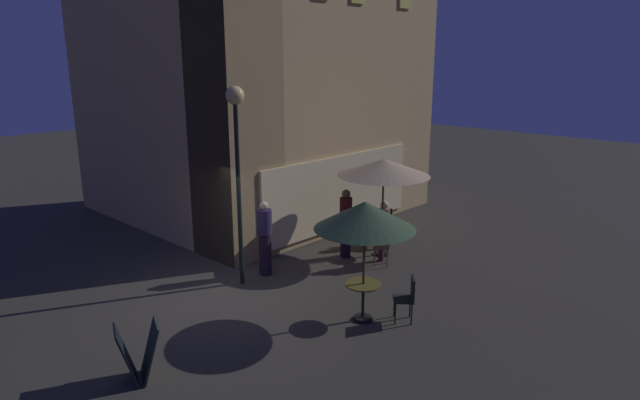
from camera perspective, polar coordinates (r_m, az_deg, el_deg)
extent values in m
plane|color=#3A362D|center=(12.15, -10.87, -9.81)|extent=(60.00, 60.00, 0.00)
cube|color=tan|center=(16.06, 0.83, 12.84)|extent=(8.53, 1.73, 8.92)
cube|color=tan|center=(16.50, -16.30, 12.32)|extent=(1.73, 8.37, 8.92)
cube|color=beige|center=(15.59, 2.17, 0.85)|extent=(5.97, 0.08, 2.10)
cylinder|color=black|center=(12.03, -8.50, 0.43)|extent=(0.10, 0.10, 4.11)
sphere|color=#FACD79|center=(11.69, -8.91, 10.80)|extent=(0.39, 0.39, 0.39)
cube|color=#1F2925|center=(9.37, -17.41, -14.83)|extent=(0.49, 0.62, 0.93)
cube|color=black|center=(9.36, -19.68, -15.08)|extent=(0.49, 0.62, 0.93)
cylinder|color=black|center=(14.35, 6.43, -5.65)|extent=(0.40, 0.40, 0.03)
cylinder|color=black|center=(14.24, 6.47, -4.33)|extent=(0.06, 0.06, 0.73)
cylinder|color=#443926|center=(14.12, 6.51, -2.88)|extent=(0.70, 0.70, 0.03)
cylinder|color=black|center=(10.97, 4.49, -12.32)|extent=(0.40, 0.40, 0.03)
cylinder|color=black|center=(10.81, 4.53, -10.65)|extent=(0.06, 0.06, 0.74)
cylinder|color=brown|center=(10.65, 4.57, -8.79)|extent=(0.71, 0.71, 0.03)
cylinder|color=black|center=(14.35, 6.43, -5.59)|extent=(0.36, 0.36, 0.06)
cylinder|color=#4E3A28|center=(13.97, 6.57, -0.92)|extent=(0.05, 0.05, 2.49)
cone|color=tan|center=(13.72, 6.70, 3.43)|extent=(2.34, 2.34, 0.42)
cylinder|color=black|center=(10.96, 4.49, -12.25)|extent=(0.36, 0.36, 0.06)
cylinder|color=#47321E|center=(10.49, 4.62, -6.65)|extent=(0.05, 0.05, 2.36)
cone|color=#30492E|center=(10.18, 4.73, -1.60)|extent=(1.93, 1.93, 0.53)
cylinder|color=brown|center=(13.72, 5.77, -5.63)|extent=(0.03, 0.03, 0.47)
cylinder|color=brown|center=(13.72, 7.06, -5.67)|extent=(0.03, 0.03, 0.47)
cylinder|color=brown|center=(13.43, 5.73, -6.09)|extent=(0.03, 0.03, 0.47)
cylinder|color=brown|center=(13.43, 7.05, -6.13)|extent=(0.03, 0.03, 0.47)
cube|color=brown|center=(13.49, 6.43, -4.88)|extent=(0.54, 0.54, 0.03)
cube|color=brown|center=(13.25, 6.45, -4.20)|extent=(0.26, 0.33, 0.42)
cylinder|color=black|center=(14.84, 7.28, -4.06)|extent=(0.03, 0.03, 0.48)
cylinder|color=black|center=(14.86, 5.99, -3.99)|extent=(0.03, 0.03, 0.48)
cylinder|color=black|center=(15.16, 7.36, -3.66)|extent=(0.03, 0.03, 0.48)
cylinder|color=black|center=(15.18, 6.10, -3.59)|extent=(0.03, 0.03, 0.48)
cube|color=black|center=(14.93, 6.71, -2.89)|extent=(0.58, 0.58, 0.04)
cube|color=black|center=(15.03, 6.79, -1.75)|extent=(0.26, 0.37, 0.48)
cylinder|color=black|center=(10.77, 7.90, -11.74)|extent=(0.03, 0.03, 0.44)
cylinder|color=black|center=(11.05, 7.78, -11.02)|extent=(0.03, 0.03, 0.44)
cylinder|color=black|center=(10.80, 9.58, -11.73)|extent=(0.03, 0.03, 0.44)
cylinder|color=black|center=(11.08, 9.41, -11.02)|extent=(0.03, 0.03, 0.44)
cube|color=black|center=(10.82, 8.72, -10.25)|extent=(0.55, 0.55, 0.04)
cube|color=black|center=(10.74, 9.70, -9.10)|extent=(0.32, 0.28, 0.44)
cube|color=#461D23|center=(13.62, 6.44, -4.66)|extent=(0.48, 0.47, 0.14)
cylinder|color=#461D23|center=(13.85, 6.42, -5.40)|extent=(0.14, 0.14, 0.49)
cylinder|color=#1A244D|center=(13.40, 6.46, -3.84)|extent=(0.32, 0.32, 0.51)
sphere|color=brown|center=(13.30, 6.51, -2.39)|extent=(0.22, 0.22, 0.22)
cube|color=navy|center=(14.80, 6.67, -3.08)|extent=(0.47, 0.45, 0.14)
cylinder|color=navy|center=(14.72, 6.60, -4.17)|extent=(0.14, 0.14, 0.49)
cylinder|color=#7D6C55|center=(14.85, 6.74, -1.92)|extent=(0.30, 0.30, 0.54)
sphere|color=beige|center=(14.75, 6.79, -0.52)|extent=(0.23, 0.23, 0.23)
cylinder|color=black|center=(13.99, 2.69, -4.08)|extent=(0.27, 0.27, 0.97)
cylinder|color=#4E1715|center=(13.75, 2.73, -0.98)|extent=(0.32, 0.32, 0.61)
sphere|color=brown|center=(13.65, 2.75, 0.65)|extent=(0.22, 0.22, 0.22)
cylinder|color=black|center=(12.93, -5.77, -5.67)|extent=(0.30, 0.30, 1.00)
cylinder|color=#2D2643|center=(12.68, -5.86, -2.30)|extent=(0.35, 0.35, 0.59)
sphere|color=beige|center=(12.57, -5.90, -0.61)|extent=(0.20, 0.20, 0.20)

